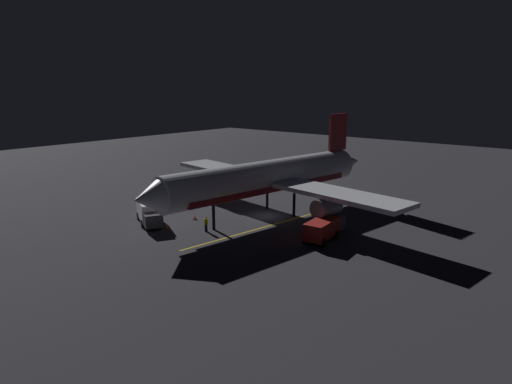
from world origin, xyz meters
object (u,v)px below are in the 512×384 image
catering_truck (324,229)px  traffic_cone_near_left (195,218)px  airliner (270,178)px  traffic_cone_near_right (167,226)px  baggage_truck (149,213)px  ground_crew_worker (206,224)px

catering_truck → traffic_cone_near_left: 16.51m
airliner → catering_truck: airliner is taller
airliner → traffic_cone_near_right: airliner is taller
baggage_truck → traffic_cone_near_right: 3.17m
airliner → baggage_truck: size_ratio=5.46×
traffic_cone_near_left → traffic_cone_near_right: size_ratio=1.00×
traffic_cone_near_left → traffic_cone_near_right: (-0.07, 4.43, 0.00)m
traffic_cone_near_right → airliner: bearing=-116.5°
ground_crew_worker → traffic_cone_near_right: bearing=25.0°
baggage_truck → ground_crew_worker: (-7.35, -2.22, -0.47)m
airliner → traffic_cone_near_right: (5.87, 11.77, -4.59)m
catering_truck → traffic_cone_near_right: bearing=27.5°
baggage_truck → catering_truck: baggage_truck is taller
airliner → traffic_cone_near_left: (5.94, 7.34, -4.59)m
traffic_cone_near_left → catering_truck: bearing=-166.4°
baggage_truck → traffic_cone_near_right: size_ratio=12.32×
baggage_truck → traffic_cone_near_left: baggage_truck is taller
traffic_cone_near_left → baggage_truck: bearing=57.8°
ground_crew_worker → traffic_cone_near_left: 5.10m
baggage_truck → traffic_cone_near_right: bearing=-176.7°
airliner → ground_crew_worker: 10.61m
baggage_truck → catering_truck: bearing=-155.9°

